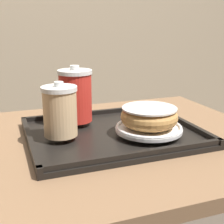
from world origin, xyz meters
TOP-DOWN VIEW (x-y plane):
  - cafe_table at (0.00, 0.00)m, footprint 0.84×0.66m
  - serving_tray at (0.02, 0.00)m, footprint 0.42×0.34m
  - coffee_cup_front at (-0.12, -0.01)m, footprint 0.08×0.08m
  - coffee_cup_rear at (-0.05, 0.09)m, footprint 0.09×0.09m
  - plate_with_chocolate_donut at (0.09, -0.05)m, footprint 0.16×0.16m
  - donut_chocolate_glazed at (0.09, -0.05)m, footprint 0.14×0.14m
  - spoon at (0.10, 0.08)m, footprint 0.07×0.13m

SIDE VIEW (x-z plane):
  - cafe_table at x=0.00m, z-range 0.20..0.95m
  - serving_tray at x=0.02m, z-range 0.75..0.77m
  - spoon at x=0.10m, z-range 0.78..0.79m
  - plate_with_chocolate_donut at x=0.09m, z-range 0.78..0.79m
  - donut_chocolate_glazed at x=0.09m, z-range 0.79..0.84m
  - coffee_cup_front at x=-0.12m, z-range 0.77..0.90m
  - coffee_cup_rear at x=-0.05m, z-range 0.77..0.92m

